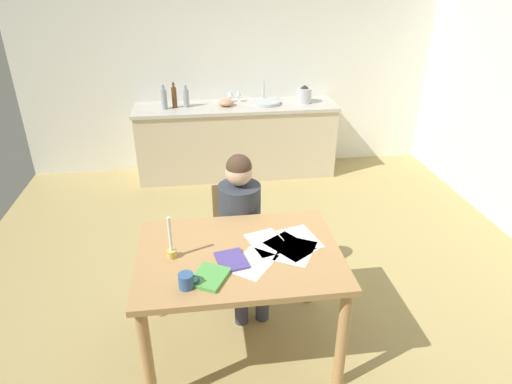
{
  "coord_description": "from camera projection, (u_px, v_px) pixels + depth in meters",
  "views": [
    {
      "loc": [
        -0.46,
        -3.01,
        2.37
      ],
      "look_at": [
        -0.06,
        -0.02,
        0.85
      ],
      "focal_mm": 31.0,
      "sensor_mm": 36.0,
      "label": 1
    }
  ],
  "objects": [
    {
      "name": "kitchen_counter",
      "position": [
        237.0,
        140.0,
        5.57
      ],
      "size": [
        2.46,
        0.64,
        0.9
      ],
      "color": "beige",
      "rests_on": "ground"
    },
    {
      "name": "mixing_bowl",
      "position": [
        226.0,
        102.0,
        5.32
      ],
      "size": [
        0.19,
        0.19,
        0.08
      ],
      "primitive_type": "ellipsoid",
      "color": "tan",
      "rests_on": "kitchen_counter"
    },
    {
      "name": "ground_plane",
      "position": [
        262.0,
        281.0,
        3.8
      ],
      "size": [
        5.2,
        5.2,
        0.04
      ],
      "primitive_type": "cube",
      "color": "tan"
    },
    {
      "name": "dining_table",
      "position": [
        239.0,
        267.0,
        2.81
      ],
      "size": [
        1.27,
        0.92,
        0.79
      ],
      "color": "tan",
      "rests_on": "ground"
    },
    {
      "name": "bottle_wine_red",
      "position": [
        186.0,
        98.0,
        5.25
      ],
      "size": [
        0.07,
        0.07,
        0.26
      ],
      "color": "#8C999E",
      "rests_on": "kitchen_counter"
    },
    {
      "name": "paper_bill",
      "position": [
        300.0,
        239.0,
        2.9
      ],
      "size": [
        0.28,
        0.34,
        0.0
      ],
      "primitive_type": "cube",
      "rotation": [
        0.0,
        0.0,
        0.26
      ],
      "color": "white",
      "rests_on": "dining_table"
    },
    {
      "name": "person_seated",
      "position": [
        242.0,
        222.0,
        3.31
      ],
      "size": [
        0.36,
        0.61,
        1.19
      ],
      "color": "#333842",
      "rests_on": "ground"
    },
    {
      "name": "bottle_vinegar",
      "position": [
        174.0,
        97.0,
        5.21
      ],
      "size": [
        0.06,
        0.06,
        0.3
      ],
      "color": "#593319",
      "rests_on": "kitchen_counter"
    },
    {
      "name": "wall_back",
      "position": [
        233.0,
        66.0,
        5.5
      ],
      "size": [
        5.2,
        0.12,
        2.6
      ],
      "primitive_type": "cube",
      "color": "silver",
      "rests_on": "ground"
    },
    {
      "name": "sink_unit",
      "position": [
        265.0,
        102.0,
        5.4
      ],
      "size": [
        0.36,
        0.36,
        0.24
      ],
      "color": "#B2B7BC",
      "rests_on": "kitchen_counter"
    },
    {
      "name": "paper_receipt",
      "position": [
        267.0,
        242.0,
        2.86
      ],
      "size": [
        0.29,
        0.34,
        0.0
      ],
      "primitive_type": "cube",
      "rotation": [
        0.0,
        0.0,
        0.3
      ],
      "color": "white",
      "rests_on": "dining_table"
    },
    {
      "name": "wine_glass_near_sink",
      "position": [
        238.0,
        93.0,
        5.46
      ],
      "size": [
        0.07,
        0.07,
        0.15
      ],
      "color": "silver",
      "rests_on": "kitchen_counter"
    },
    {
      "name": "stovetop_kettle",
      "position": [
        304.0,
        95.0,
        5.42
      ],
      "size": [
        0.18,
        0.18,
        0.22
      ],
      "color": "#B7BABF",
      "rests_on": "kitchen_counter"
    },
    {
      "name": "coffee_mug",
      "position": [
        187.0,
        281.0,
        2.44
      ],
      "size": [
        0.12,
        0.09,
        0.09
      ],
      "color": "#33598C",
      "rests_on": "dining_table"
    },
    {
      "name": "paper_letter",
      "position": [
        290.0,
        246.0,
        2.82
      ],
      "size": [
        0.34,
        0.36,
        0.0
      ],
      "primitive_type": "cube",
      "rotation": [
        0.0,
        0.0,
        0.61
      ],
      "color": "white",
      "rests_on": "dining_table"
    },
    {
      "name": "book_cookery",
      "position": [
        232.0,
        260.0,
        2.67
      ],
      "size": [
        0.21,
        0.24,
        0.02
      ],
      "primitive_type": "cube",
      "rotation": [
        0.0,
        0.0,
        0.21
      ],
      "color": "#514191",
      "rests_on": "dining_table"
    },
    {
      "name": "wine_glass_by_kettle",
      "position": [
        231.0,
        93.0,
        5.44
      ],
      "size": [
        0.07,
        0.07,
        0.15
      ],
      "color": "silver",
      "rests_on": "kitchen_counter"
    },
    {
      "name": "paper_envelope",
      "position": [
        253.0,
        263.0,
        2.66
      ],
      "size": [
        0.35,
        0.36,
        0.0
      ],
      "primitive_type": "cube",
      "rotation": [
        0.0,
        0.0,
        -0.65
      ],
      "color": "white",
      "rests_on": "dining_table"
    },
    {
      "name": "paper_notice",
      "position": [
        296.0,
        251.0,
        2.78
      ],
      "size": [
        0.33,
        0.36,
        0.0
      ],
      "primitive_type": "cube",
      "rotation": [
        0.0,
        0.0,
        -0.51
      ],
      "color": "white",
      "rests_on": "dining_table"
    },
    {
      "name": "bottle_oil",
      "position": [
        164.0,
        99.0,
        5.17
      ],
      "size": [
        0.07,
        0.07,
        0.28
      ],
      "color": "#8C999E",
      "rests_on": "kitchen_counter"
    },
    {
      "name": "candlestick",
      "position": [
        171.0,
        246.0,
        2.68
      ],
      "size": [
        0.06,
        0.06,
        0.28
      ],
      "color": "gold",
      "rests_on": "dining_table"
    },
    {
      "name": "chair_at_table",
      "position": [
        238.0,
        232.0,
        3.52
      ],
      "size": [
        0.44,
        0.44,
        0.88
      ],
      "color": "tan",
      "rests_on": "ground"
    },
    {
      "name": "book_magazine",
      "position": [
        210.0,
        277.0,
        2.52
      ],
      "size": [
        0.26,
        0.28,
        0.02
      ],
      "primitive_type": "cube",
      "rotation": [
        0.0,
        0.0,
        -0.49
      ],
      "color": "#52A349",
      "rests_on": "dining_table"
    }
  ]
}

